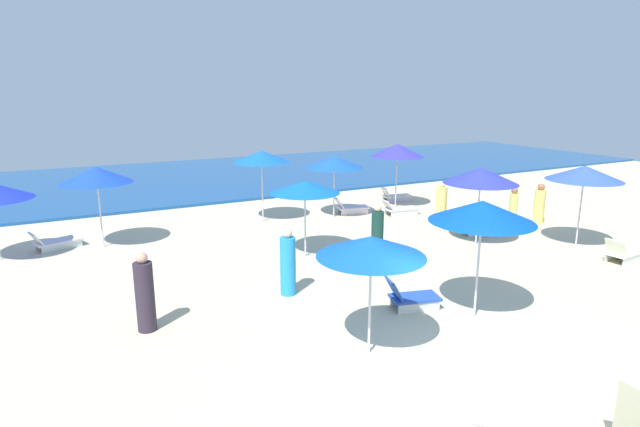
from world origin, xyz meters
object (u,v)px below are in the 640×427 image
lounge_chair_9_0 (483,225)px  lounge_chair_9_1 (480,228)px  beachgoer_1 (145,295)px  lounge_chair_1_0 (623,253)px  lounge_chair_4_0 (395,196)px  umbrella_8 (371,246)px  beachgoer_0 (513,209)px  beachgoer_4 (441,206)px  umbrella_1 (585,173)px  beachgoer_6 (288,264)px  umbrella_0 (96,175)px  umbrella_9 (481,175)px  lounge_chair_6_0 (350,207)px  beachgoer_3 (539,205)px  umbrella_6 (334,162)px  umbrella_4 (397,150)px  umbrella_5 (261,157)px  lounge_chair_0_0 (55,242)px  lounge_chair_4_1 (399,209)px  lounge_chair_7_0 (410,297)px  beachgoer_5 (377,233)px  umbrella_7 (482,211)px  umbrella_2 (305,187)px

lounge_chair_9_0 → lounge_chair_9_1: (-0.29, -0.14, -0.04)m
beachgoer_1 → lounge_chair_1_0: bearing=165.2°
lounge_chair_4_0 → umbrella_8: size_ratio=0.60×
beachgoer_0 → beachgoer_4: bearing=-150.8°
umbrella_1 → umbrella_8: umbrella_1 is taller
lounge_chair_1_0 → beachgoer_6: beachgoer_6 is taller
umbrella_0 → umbrella_1: size_ratio=0.99×
umbrella_9 → beachgoer_0: (2.46, 0.77, -1.53)m
umbrella_0 → umbrella_8: bearing=-68.3°
lounge_chair_6_0 → beachgoer_4: size_ratio=0.86×
lounge_chair_1_0 → beachgoer_3: size_ratio=0.86×
umbrella_6 → lounge_chair_9_1: umbrella_6 is taller
umbrella_4 → umbrella_5: size_ratio=1.00×
lounge_chair_0_0 → umbrella_0: bearing=-127.5°
lounge_chair_4_0 → lounge_chair_0_0: bearing=103.4°
lounge_chair_4_1 → lounge_chair_7_0: lounge_chair_7_0 is taller
umbrella_4 → lounge_chair_7_0: bearing=-123.8°
umbrella_0 → lounge_chair_1_0: bearing=-32.8°
umbrella_5 → lounge_chair_4_0: bearing=5.9°
lounge_chair_6_0 → beachgoer_6: (-5.66, -6.50, 0.51)m
beachgoer_1 → beachgoer_4: size_ratio=1.00×
beachgoer_0 → umbrella_8: bearing=-89.5°
umbrella_6 → beachgoer_0: bearing=-43.6°
beachgoer_0 → umbrella_4: bearing=170.5°
lounge_chair_7_0 → umbrella_1: bearing=-65.2°
lounge_chair_4_1 → umbrella_5: 5.92m
lounge_chair_1_0 → beachgoer_5: size_ratio=0.83×
umbrella_5 → beachgoer_4: umbrella_5 is taller
umbrella_7 → beachgoer_3: umbrella_7 is taller
lounge_chair_1_0 → beachgoer_5: 7.19m
lounge_chair_7_0 → beachgoer_1: (-5.58, 1.69, 0.52)m
lounge_chair_6_0 → umbrella_9: (1.50, -5.50, 2.01)m
umbrella_2 → lounge_chair_6_0: bearing=45.3°
lounge_chair_1_0 → beachgoer_0: beachgoer_0 is taller
beachgoer_5 → beachgoer_4: bearing=-95.9°
umbrella_0 → beachgoer_4: bearing=-15.9°
lounge_chair_6_0 → beachgoer_6: size_ratio=0.88×
umbrella_1 → beachgoer_1: (-13.20, 0.34, -1.60)m
lounge_chair_9_1 → beachgoer_0: (1.56, 0.00, 0.52)m
umbrella_6 → beachgoer_4: bearing=-50.3°
lounge_chair_4_1 → lounge_chair_9_1: 3.71m
lounge_chair_0_0 → beachgoer_6: (5.04, -6.79, 0.53)m
lounge_chair_4_1 → beachgoer_6: 9.10m
beachgoer_3 → beachgoer_6: (-11.12, -1.87, 0.07)m
lounge_chair_6_0 → umbrella_6: bearing=113.7°
lounge_chair_1_0 → umbrella_9: (-2.54, 3.31, 2.00)m
lounge_chair_0_0 → beachgoer_5: size_ratio=0.99×
lounge_chair_6_0 → beachgoer_3: bearing=-116.4°
umbrella_9 → beachgoer_6: size_ratio=1.51×
umbrella_7 → beachgoer_3: bearing=32.0°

